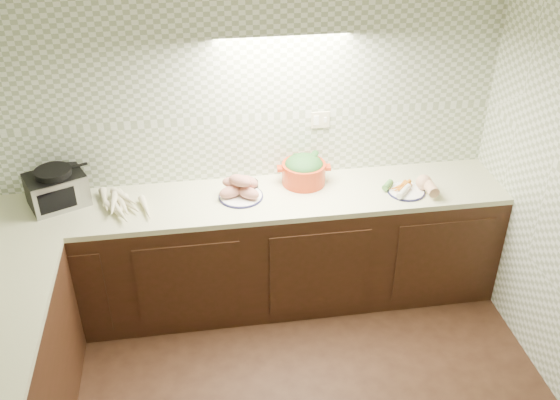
{
  "coord_description": "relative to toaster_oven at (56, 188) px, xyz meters",
  "views": [
    {
      "loc": [
        -0.34,
        -2.14,
        3.16
      ],
      "look_at": [
        0.18,
        1.25,
        1.02
      ],
      "focal_mm": 40.0,
      "sensor_mm": 36.0,
      "label": 1
    }
  ],
  "objects": [
    {
      "name": "onion_bowl",
      "position": [
        1.29,
        0.02,
        -0.09
      ],
      "size": [
        0.13,
        0.13,
        0.1
      ],
      "color": "black",
      "rests_on": "counter"
    },
    {
      "name": "counter",
      "position": [
        0.6,
        -0.94,
        -0.57
      ],
      "size": [
        3.6,
        3.6,
        0.9
      ],
      "color": "black",
      "rests_on": "ground"
    },
    {
      "name": "sweet_potato_plate",
      "position": [
        1.23,
        -0.1,
        -0.06
      ],
      "size": [
        0.31,
        0.31,
        0.18
      ],
      "rotation": [
        0.0,
        0.0,
        -0.17
      ],
      "color": "#15153D",
      "rests_on": "counter"
    },
    {
      "name": "parsnip_pile",
      "position": [
        0.45,
        -0.17,
        -0.08
      ],
      "size": [
        0.48,
        0.47,
        0.09
      ],
      "color": "#F3EFC1",
      "rests_on": "counter"
    },
    {
      "name": "veg_plate",
      "position": [
        2.43,
        -0.21,
        -0.08
      ],
      "size": [
        0.36,
        0.26,
        0.12
      ],
      "rotation": [
        0.0,
        0.0,
        -0.13
      ],
      "color": "#15153D",
      "rests_on": "counter"
    },
    {
      "name": "toaster_oven",
      "position": [
        0.0,
        0.0,
        0.0
      ],
      "size": [
        0.45,
        0.41,
        0.26
      ],
      "rotation": [
        0.0,
        0.0,
        0.42
      ],
      "color": "black",
      "rests_on": "counter"
    },
    {
      "name": "dutch_oven",
      "position": [
        1.69,
        0.02,
        -0.02
      ],
      "size": [
        0.38,
        0.34,
        0.22
      ],
      "rotation": [
        0.0,
        0.0,
        -0.1
      ],
      "color": "#BB3010",
      "rests_on": "counter"
    },
    {
      "name": "room",
      "position": [
        1.28,
        -1.62,
        0.61
      ],
      "size": [
        3.6,
        3.6,
        2.6
      ],
      "color": "black",
      "rests_on": "ground"
    }
  ]
}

